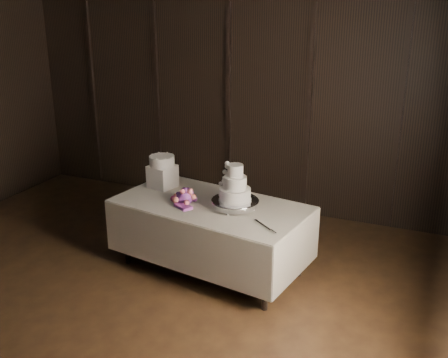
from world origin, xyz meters
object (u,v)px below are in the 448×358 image
display_table (211,234)px  wedding_cake (232,186)px  box_pedestal (163,176)px  bouquet (184,197)px  small_cake (162,161)px  cake_stand (235,204)px

display_table → wedding_cake: wedding_cake is taller
box_pedestal → bouquet: bearing=-37.2°
wedding_cake → small_cake: wedding_cake is taller
wedding_cake → box_pedestal: bearing=-178.1°
cake_stand → display_table: bearing=175.9°
cake_stand → box_pedestal: 1.02m
cake_stand → box_pedestal: (-0.98, 0.26, 0.08)m
cake_stand → box_pedestal: box_pedestal is taller
display_table → small_cake: 0.99m
display_table → small_cake: size_ratio=7.67×
box_pedestal → cake_stand: bearing=-15.1°
box_pedestal → wedding_cake: bearing=-16.3°
bouquet → small_cake: bearing=142.8°
wedding_cake → small_cake: bearing=-178.1°
cake_stand → wedding_cake: (-0.03, -0.02, 0.19)m
cake_stand → small_cake: small_cake is taller
small_cake → cake_stand: bearing=-15.1°
small_cake → box_pedestal: bearing=180.0°
cake_stand → small_cake: size_ratio=1.74×
bouquet → box_pedestal: size_ratio=1.56×
cake_stand → box_pedestal: size_ratio=1.86×
box_pedestal → small_cake: 0.18m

